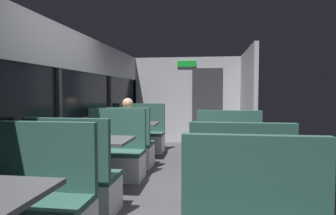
{
  "coord_description": "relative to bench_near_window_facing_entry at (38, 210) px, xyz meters",
  "views": [
    {
      "loc": [
        0.6,
        -3.76,
        1.38
      ],
      "look_at": [
        -0.38,
        3.22,
        1.0
      ],
      "focal_mm": 31.5,
      "sensor_mm": 36.0,
      "label": 1
    }
  ],
  "objects": [
    {
      "name": "dining_table_rear_aisle",
      "position": [
        1.79,
        1.2,
        0.31
      ],
      "size": [
        0.9,
        0.7,
        0.74
      ],
      "color": "#9E9EA3",
      "rests_on": "ground_plane"
    },
    {
      "name": "carriage_aisle_panel_right",
      "position": [
        2.34,
        4.39,
        0.82
      ],
      "size": [
        0.08,
        2.4,
        2.3
      ],
      "primitive_type": "cube",
      "color": "#B2B2B7",
      "rests_on": "ground_plane"
    },
    {
      "name": "dining_table_far_window",
      "position": [
        0.0,
        3.51,
        0.31
      ],
      "size": [
        0.9,
        0.7,
        0.74
      ],
      "color": "#9E9EA3",
      "rests_on": "ground_plane"
    },
    {
      "name": "bench_near_window_facing_entry",
      "position": [
        0.0,
        0.0,
        0.0
      ],
      "size": [
        0.95,
        0.5,
        1.1
      ],
      "color": "silver",
      "rests_on": "ground_plane"
    },
    {
      "name": "carriage_end_bulkhead",
      "position": [
        0.95,
        5.59,
        0.81
      ],
      "size": [
        2.9,
        0.11,
        2.3
      ],
      "color": "#B2B2B7",
      "rests_on": "ground_plane"
    },
    {
      "name": "bench_rear_aisle_facing_entry",
      "position": [
        1.79,
        1.9,
        0.0
      ],
      "size": [
        0.95,
        0.5,
        1.1
      ],
      "color": "silver",
      "rests_on": "ground_plane"
    },
    {
      "name": "bench_far_window_facing_end",
      "position": [
        0.0,
        2.81,
        0.0
      ],
      "size": [
        0.95,
        0.5,
        1.1
      ],
      "color": "silver",
      "rests_on": "ground_plane"
    },
    {
      "name": "carriage_window_panel_left",
      "position": [
        -0.56,
        1.39,
        0.78
      ],
      "size": [
        0.09,
        8.48,
        2.3
      ],
      "color": "#B2B2B7",
      "rests_on": "ground_plane"
    },
    {
      "name": "bench_mid_window_facing_end",
      "position": [
        0.0,
        0.71,
        0.0
      ],
      "size": [
        0.95,
        0.5,
        1.1
      ],
      "color": "silver",
      "rests_on": "ground_plane"
    },
    {
      "name": "bench_rear_aisle_facing_end",
      "position": [
        1.79,
        0.51,
        0.0
      ],
      "size": [
        0.95,
        0.5,
        1.1
      ],
      "color": "silver",
      "rests_on": "ground_plane"
    },
    {
      "name": "seated_passenger",
      "position": [
        0.0,
        2.88,
        0.21
      ],
      "size": [
        0.47,
        0.55,
        1.26
      ],
      "color": "#26262D",
      "rests_on": "ground_plane"
    },
    {
      "name": "bench_far_window_facing_entry",
      "position": [
        0.0,
        4.21,
        0.0
      ],
      "size": [
        0.95,
        0.5,
        1.1
      ],
      "color": "silver",
      "rests_on": "ground_plane"
    },
    {
      "name": "dining_table_mid_window",
      "position": [
        0.0,
        1.4,
        0.31
      ],
      "size": [
        0.9,
        0.7,
        0.74
      ],
      "color": "#9E9EA3",
      "rests_on": "ground_plane"
    },
    {
      "name": "ground_plane",
      "position": [
        0.89,
        1.39,
        -0.34
      ],
      "size": [
        3.3,
        9.2,
        0.02
      ],
      "primitive_type": "cube",
      "color": "#423F44"
    },
    {
      "name": "bench_mid_window_facing_entry",
      "position": [
        0.0,
        2.1,
        0.0
      ],
      "size": [
        0.95,
        0.5,
        1.1
      ],
      "color": "silver",
      "rests_on": "ground_plane"
    }
  ]
}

